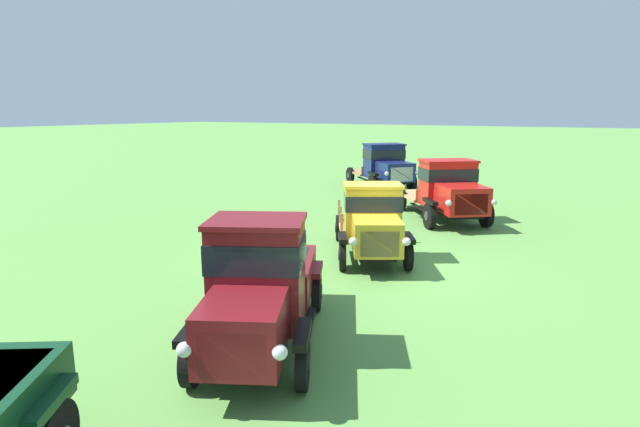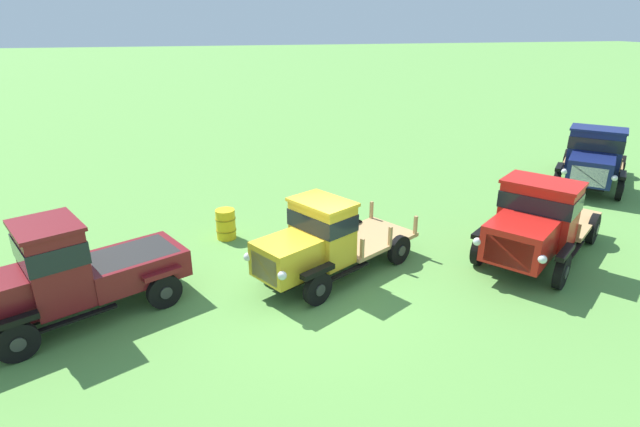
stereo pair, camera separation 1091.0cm
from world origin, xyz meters
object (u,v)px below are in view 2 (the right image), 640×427
(vintage_truck_second_in_line, at_px, (70,272))
(vintage_truck_midrow_center, at_px, (320,241))
(oil_drum_beside_row, at_px, (226,224))
(vintage_truck_back_of_row, at_px, (593,158))
(vintage_truck_far_side, at_px, (535,222))

(vintage_truck_second_in_line, relative_size, vintage_truck_midrow_center, 0.98)
(oil_drum_beside_row, bearing_deg, vintage_truck_midrow_center, -55.64)
(vintage_truck_second_in_line, xyz_separation_m, oil_drum_beside_row, (3.41, 3.53, -0.66))
(oil_drum_beside_row, bearing_deg, vintage_truck_back_of_row, 6.23)
(vintage_truck_second_in_line, distance_m, vintage_truck_midrow_center, 5.53)
(vintage_truck_midrow_center, xyz_separation_m, vintage_truck_back_of_row, (11.70, 4.57, 0.13))
(vintage_truck_midrow_center, distance_m, vintage_truck_far_side, 5.66)
(vintage_truck_second_in_line, height_order, vintage_truck_midrow_center, vintage_truck_second_in_line)
(vintage_truck_second_in_line, relative_size, vintage_truck_back_of_row, 0.92)
(vintage_truck_far_side, height_order, oil_drum_beside_row, vintage_truck_far_side)
(vintage_truck_second_in_line, bearing_deg, vintage_truck_far_side, 0.28)
(vintage_truck_midrow_center, xyz_separation_m, vintage_truck_far_side, (5.65, -0.41, 0.11))
(vintage_truck_midrow_center, relative_size, vintage_truck_back_of_row, 0.94)
(vintage_truck_back_of_row, bearing_deg, vintage_truck_far_side, -140.55)
(vintage_truck_back_of_row, xyz_separation_m, oil_drum_beside_row, (-13.79, -1.51, -0.73))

